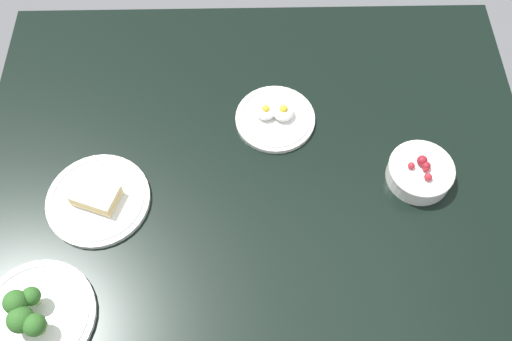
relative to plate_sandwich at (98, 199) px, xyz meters
The scene contains 5 objects.
dining_table 33.83cm from the plate_sandwich, behind, with size 121.26×99.50×4.00cm, color black.
plate_sandwich is the anchor object (origin of this frame).
plate_eggs 42.86cm from the plate_sandwich, 151.99° to the right, with size 18.12×18.12×4.57cm.
plate_broccoli 26.14cm from the plate_sandwich, 70.18° to the left, with size 22.24×22.24×8.12cm.
bowl_berries 68.13cm from the plate_sandwich, behind, with size 13.99×13.99×6.23cm.
Camera 1 is at (1.08, 59.50, 110.76)cm, focal length 39.73 mm.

